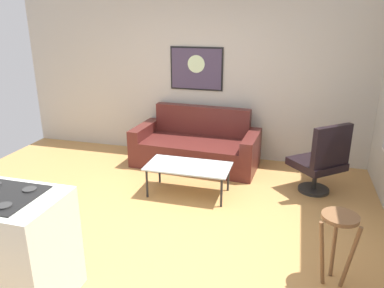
{
  "coord_description": "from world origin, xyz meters",
  "views": [
    {
      "loc": [
        1.42,
        -3.48,
        2.29
      ],
      "look_at": [
        0.2,
        0.9,
        0.7
      ],
      "focal_mm": 35.17,
      "sensor_mm": 36.0,
      "label": 1
    }
  ],
  "objects_px": {
    "couch": "(196,147)",
    "armchair": "(322,160)",
    "bar_stool": "(338,232)",
    "wall_painting": "(196,69)",
    "coffee_table": "(188,168)"
  },
  "relations": [
    {
      "from": "couch",
      "to": "armchair",
      "type": "xyz_separation_m",
      "value": [
        1.84,
        -0.57,
        0.19
      ]
    },
    {
      "from": "coffee_table",
      "to": "bar_stool",
      "type": "xyz_separation_m",
      "value": [
        1.72,
        -1.33,
        0.14
      ]
    },
    {
      "from": "couch",
      "to": "bar_stool",
      "type": "distance_m",
      "value": 3.05
    },
    {
      "from": "bar_stool",
      "to": "wall_painting",
      "type": "height_order",
      "value": "wall_painting"
    },
    {
      "from": "couch",
      "to": "armchair",
      "type": "bearing_deg",
      "value": -17.34
    },
    {
      "from": "armchair",
      "to": "wall_painting",
      "type": "distance_m",
      "value": 2.42
    },
    {
      "from": "armchair",
      "to": "wall_painting",
      "type": "height_order",
      "value": "wall_painting"
    },
    {
      "from": "wall_painting",
      "to": "coffee_table",
      "type": "bearing_deg",
      "value": -78.92
    },
    {
      "from": "coffee_table",
      "to": "wall_painting",
      "type": "bearing_deg",
      "value": 101.08
    },
    {
      "from": "coffee_table",
      "to": "wall_painting",
      "type": "distance_m",
      "value": 1.87
    },
    {
      "from": "armchair",
      "to": "wall_painting",
      "type": "bearing_deg",
      "value": 152.28
    },
    {
      "from": "coffee_table",
      "to": "bar_stool",
      "type": "relative_size",
      "value": 1.62
    },
    {
      "from": "couch",
      "to": "armchair",
      "type": "distance_m",
      "value": 1.94
    },
    {
      "from": "couch",
      "to": "wall_painting",
      "type": "bearing_deg",
      "value": 105.47
    },
    {
      "from": "coffee_table",
      "to": "armchair",
      "type": "relative_size",
      "value": 1.12
    }
  ]
}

